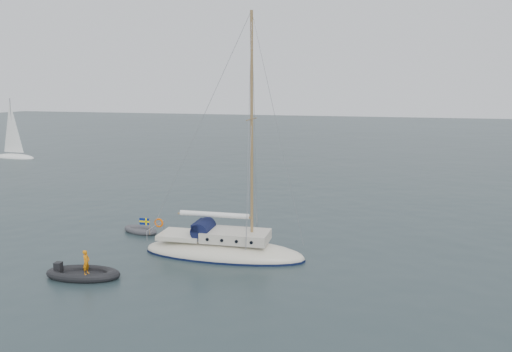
% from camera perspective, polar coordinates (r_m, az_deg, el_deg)
% --- Properties ---
extents(ground, '(300.00, 300.00, 0.00)m').
position_cam_1_polar(ground, '(29.52, 2.40, -9.56)').
color(ground, black).
rests_on(ground, ground).
extents(sailboat, '(10.32, 3.09, 14.70)m').
position_cam_1_polar(sailboat, '(29.90, -3.74, -7.06)').
color(sailboat, beige).
rests_on(sailboat, ground).
extents(dinghy, '(2.79, 1.26, 0.40)m').
position_cam_1_polar(dinghy, '(35.65, -13.07, -6.04)').
color(dinghy, '#46464A').
rests_on(dinghy, ground).
extents(rib, '(4.05, 1.84, 1.53)m').
position_cam_1_polar(rib, '(28.37, -19.18, -10.44)').
color(rib, black).
rests_on(rib, ground).
extents(distant_yacht_a, '(6.75, 3.60, 8.95)m').
position_cam_1_polar(distant_yacht_a, '(78.76, -26.10, 4.62)').
color(distant_yacht_a, white).
rests_on(distant_yacht_a, ground).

